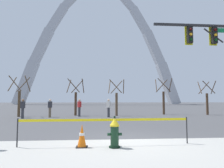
{
  "coord_description": "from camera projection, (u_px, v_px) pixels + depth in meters",
  "views": [
    {
      "loc": [
        -1.2,
        -7.73,
        1.5
      ],
      "look_at": [
        -0.18,
        5.0,
        2.5
      ],
      "focal_mm": 32.91,
      "sensor_mm": 36.0,
      "label": 1
    }
  ],
  "objects": [
    {
      "name": "tree_left_mid",
      "position": [
        76.0,
        99.0,
        20.08
      ],
      "size": [
        1.66,
        1.67,
        3.57
      ],
      "color": "#473323",
      "rests_on": "ground"
    },
    {
      "name": "pedestrian_walking_right",
      "position": [
        23.0,
        108.0,
        16.68
      ],
      "size": [
        0.39,
        0.33,
        1.59
      ],
      "color": "#38383D",
      "rests_on": "ground"
    },
    {
      "name": "ground_plane",
      "position": [
        127.0,
        140.0,
        7.66
      ],
      "size": [
        240.0,
        240.0,
        0.0
      ],
      "primitive_type": "plane",
      "color": "#474749"
    },
    {
      "name": "tree_right_mid",
      "position": [
        207.0,
        100.0,
        20.9
      ],
      "size": [
        1.6,
        1.61,
        3.44
      ],
      "color": "#473323",
      "rests_on": "ground"
    },
    {
      "name": "tree_center_left",
      "position": [
        116.0,
        100.0,
        19.63
      ],
      "size": [
        1.6,
        1.61,
        3.44
      ],
      "color": "brown",
      "rests_on": "ground"
    },
    {
      "name": "pedestrian_walking_left",
      "position": [
        50.0,
        108.0,
        17.82
      ],
      "size": [
        0.33,
        0.39,
        1.59
      ],
      "color": "brown",
      "rests_on": "ground"
    },
    {
      "name": "pedestrian_standing_center",
      "position": [
        79.0,
        107.0,
        18.8
      ],
      "size": [
        0.38,
        0.39,
        1.59
      ],
      "color": "#38383D",
      "rests_on": "ground"
    },
    {
      "name": "tree_far_left",
      "position": [
        19.0,
        99.0,
        18.58
      ],
      "size": [
        1.7,
        1.71,
        3.67
      ],
      "color": "brown",
      "rests_on": "ground"
    },
    {
      "name": "monument_arch",
      "position": [
        99.0,
        49.0,
        74.22
      ],
      "size": [
        58.81,
        3.32,
        45.56
      ],
      "color": "#B2B5BC",
      "rests_on": "ground"
    },
    {
      "name": "traffic_signal_gantry",
      "position": [
        219.0,
        53.0,
        11.26
      ],
      "size": [
        5.02,
        0.44,
        6.0
      ],
      "color": "#232326",
      "rests_on": "ground"
    },
    {
      "name": "tree_center_right",
      "position": [
        163.0,
        98.0,
        21.5
      ],
      "size": [
        1.74,
        1.75,
        3.76
      ],
      "color": "#473323",
      "rests_on": "ground"
    },
    {
      "name": "fire_hydrant",
      "position": [
        115.0,
        133.0,
        6.49
      ],
      "size": [
        0.46,
        0.48,
        0.99
      ],
      "color": "black",
      "rests_on": "ground"
    },
    {
      "name": "caution_tape_barrier",
      "position": [
        106.0,
        126.0,
        6.83
      ],
      "size": [
        5.68,
        0.16,
        0.92
      ],
      "color": "#232326",
      "rests_on": "ground"
    },
    {
      "name": "pedestrian_near_trees",
      "position": [
        109.0,
        108.0,
        17.98
      ],
      "size": [
        0.39,
        0.37,
        1.59
      ],
      "color": "#38383D",
      "rests_on": "ground"
    },
    {
      "name": "traffic_cone_by_hydrant",
      "position": [
        82.0,
        136.0,
        6.53
      ],
      "size": [
        0.36,
        0.36,
        0.73
      ],
      "color": "black",
      "rests_on": "ground"
    }
  ]
}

